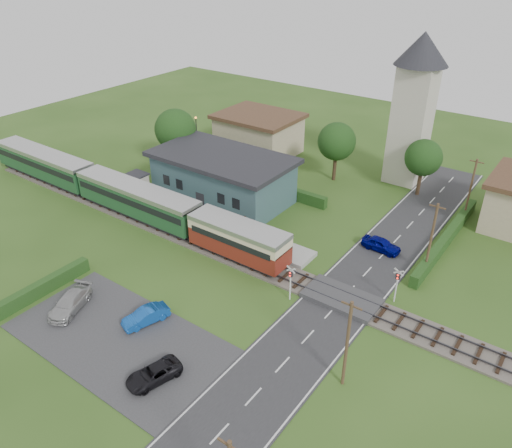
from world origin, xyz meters
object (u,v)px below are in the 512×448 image
Objects in this scene: car_on_road at (381,244)px; car_park_blue at (146,316)px; car_park_silver at (70,302)px; crossing_signal_near at (291,278)px; pedestrian_far at (152,194)px; equipment_hut at (137,184)px; car_park_dark at (154,374)px; crossing_signal_far at (397,281)px; house_west at (259,133)px; church_tower at (415,99)px; train at (117,192)px; station_building at (223,177)px; pedestrian_near at (245,224)px.

car_on_road reaches higher than car_park_blue.
car_on_road is 28.47m from car_park_silver.
car_on_road is at bearing 74.99° from crossing_signal_near.
pedestrian_far reaches higher than car_park_silver.
equipment_hut is 2.80m from pedestrian_far.
pedestrian_far is (-18.93, 18.08, 0.80)m from car_park_dark.
equipment_hut is 0.78× the size of crossing_signal_far.
house_west is 37.25m from car_park_blue.
church_tower is 26.39m from crossing_signal_far.
train is 17.43m from car_park_silver.
car_park_blue is (8.89, -20.49, -2.00)m from station_building.
crossing_signal_near is (24.40, -5.61, 0.39)m from equipment_hut.
equipment_hut is 0.06× the size of train.
station_building is 4.88× the size of crossing_signal_far.
car_on_road is (27.48, 5.88, -1.05)m from equipment_hut.
house_west reaches higher than car_on_road.
crossing_signal_far reaches higher than pedestrian_near.
equipment_hut is 22.42m from car_park_blue.
crossing_signal_far is 20.28m from car_park_blue.
house_west is 2.86× the size of car_on_road.
station_building is 19.58m from car_on_road.
car_park_dark is at bearing -119.31° from crossing_signal_far.
pedestrian_near reaches higher than car_on_road.
station_building is 4.24× the size of car_on_road.
car_park_blue is (-6.11, -37.50, -9.53)m from church_tower.
church_tower is 21.55m from house_west.
equipment_hut is 28.12m from car_on_road.
car_park_dark is 2.01× the size of pedestrian_far.
crossing_signal_near is (16.40, -11.40, -0.55)m from station_building.
car_park_blue is at bearing -136.63° from crossing_signal_far.
pedestrian_near is 12.53m from pedestrian_far.
train is 23.15m from house_west.
car_park_silver is 1.19× the size of car_park_dark.
car_on_road is 25.53m from pedestrian_far.
station_building is 4.88× the size of crossing_signal_near.
pedestrian_near is at bearing 1.05° from equipment_hut.
church_tower reaches higher than car_park_dark.
station_building is 4.15× the size of car_park_dark.
car_park_silver is (-13.64, -11.55, -1.40)m from crossing_signal_near.
pedestrian_far reaches higher than car_park_blue.
station_building reaches higher than car_park_blue.
train is (0.43, -3.20, 0.43)m from equipment_hut.
crossing_signal_near is 11.88m from car_park_blue.
car_park_blue is at bearing -68.07° from house_west.
car_park_silver is at bearing -139.74° from crossing_signal_near.
crossing_signal_far is (7.20, 4.80, 0.00)m from crossing_signal_near.
train is at bearing -130.09° from station_building.
house_west is 37.82m from car_park_silver.
station_building is 11.77m from train.
car_park_dark is at bearing -63.99° from house_west.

